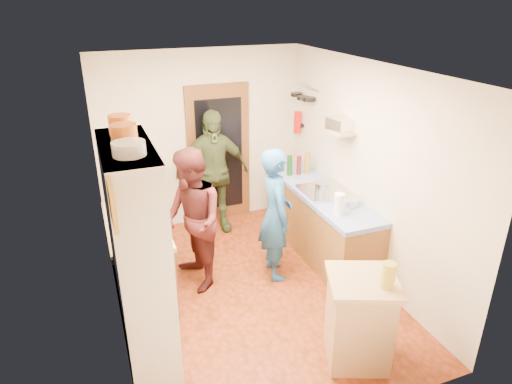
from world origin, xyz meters
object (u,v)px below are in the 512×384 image
island_base (359,322)px  hutch_body (140,266)px  person_left (193,219)px  person_hob (279,215)px  right_counter_base (319,223)px  person_back (213,172)px

island_base → hutch_body: bearing=161.5°
island_base → person_left: 2.18m
hutch_body → person_hob: (1.75, 0.98, -0.27)m
person_left → right_counter_base: bearing=87.1°
hutch_body → person_hob: 2.02m
island_base → person_hob: bearing=94.6°
person_hob → person_back: (-0.39, 1.45, 0.08)m
right_counter_base → person_back: size_ratio=1.21×
island_base → person_hob: (-0.13, 1.61, 0.40)m
person_hob → right_counter_base: bearing=-59.0°
hutch_body → person_hob: size_ratio=1.32×
hutch_body → right_counter_base: bearing=27.5°
hutch_body → right_counter_base: 2.90m
right_counter_base → person_left: 1.80m
person_left → person_back: person_back is taller
hutch_body → person_back: 2.79m
right_counter_base → island_base: bearing=-107.9°
person_hob → person_back: size_ratio=0.91×
person_hob → hutch_body: bearing=127.1°
person_hob → person_back: bearing=22.7°
person_hob → person_back: 1.51m
right_counter_base → island_base: 2.03m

